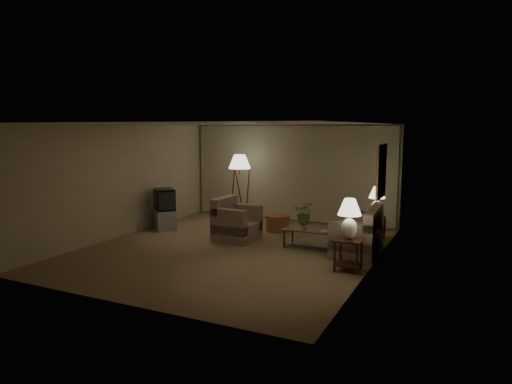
% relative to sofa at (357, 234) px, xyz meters
% --- Properties ---
extents(ground, '(7.00, 7.00, 0.00)m').
position_rel_sofa_xyz_m(ground, '(-2.50, -0.90, -0.38)').
color(ground, olive).
rests_on(ground, ground).
extents(room_shell, '(6.04, 7.02, 2.72)m').
position_rel_sofa_xyz_m(room_shell, '(-2.48, 0.60, 1.36)').
color(room_shell, '#C5B897').
rests_on(room_shell, ground).
extents(sofa, '(1.82, 1.05, 0.77)m').
position_rel_sofa_xyz_m(sofa, '(0.00, 0.00, 0.00)').
color(sofa, gray).
rests_on(sofa, ground).
extents(armchair, '(1.01, 0.96, 0.79)m').
position_rel_sofa_xyz_m(armchair, '(-2.77, -0.21, 0.01)').
color(armchair, gray).
rests_on(armchair, ground).
extents(side_table_near, '(0.50, 0.50, 0.60)m').
position_rel_sofa_xyz_m(side_table_near, '(0.15, -1.35, 0.02)').
color(side_table_near, '#371A0F').
rests_on(side_table_near, ground).
extents(side_table_far, '(0.45, 0.38, 0.60)m').
position_rel_sofa_xyz_m(side_table_far, '(0.15, 1.25, 0.01)').
color(side_table_far, '#371A0F').
rests_on(side_table_far, ground).
extents(table_lamp_near, '(0.43, 0.43, 0.75)m').
position_rel_sofa_xyz_m(table_lamp_near, '(0.15, -1.35, 0.66)').
color(table_lamp_near, white).
rests_on(table_lamp_near, side_table_near).
extents(table_lamp_far, '(0.38, 0.38, 0.66)m').
position_rel_sofa_xyz_m(table_lamp_far, '(0.15, 1.25, 0.60)').
color(table_lamp_far, white).
rests_on(table_lamp_far, side_table_far).
extents(coffee_table, '(1.20, 0.66, 0.41)m').
position_rel_sofa_xyz_m(coffee_table, '(-0.99, -0.10, -0.11)').
color(coffee_table, silver).
rests_on(coffee_table, ground).
extents(tv_cabinet, '(1.29, 1.29, 0.50)m').
position_rel_sofa_xyz_m(tv_cabinet, '(-5.05, 0.07, -0.13)').
color(tv_cabinet, '#9D9D9F').
rests_on(tv_cabinet, ground).
extents(crt_tv, '(1.10, 1.10, 0.55)m').
position_rel_sofa_xyz_m(crt_tv, '(-5.05, 0.07, 0.39)').
color(crt_tv, black).
rests_on(crt_tv, tv_cabinet).
extents(floor_lamp, '(0.61, 0.61, 1.88)m').
position_rel_sofa_xyz_m(floor_lamp, '(-3.68, 1.68, 0.60)').
color(floor_lamp, '#371A0F').
rests_on(floor_lamp, ground).
extents(ottoman, '(0.69, 0.69, 0.41)m').
position_rel_sofa_xyz_m(ottoman, '(-2.29, 1.11, -0.18)').
color(ottoman, '#A85C38').
rests_on(ottoman, ground).
extents(vase, '(0.18, 0.18, 0.15)m').
position_rel_sofa_xyz_m(vase, '(-1.14, -0.10, 0.10)').
color(vase, silver).
rests_on(vase, coffee_table).
extents(flowers, '(0.50, 0.45, 0.50)m').
position_rel_sofa_xyz_m(flowers, '(-1.14, -0.10, 0.43)').
color(flowers, '#507B36').
rests_on(flowers, vase).
extents(book, '(0.19, 0.24, 0.02)m').
position_rel_sofa_xyz_m(book, '(-0.74, -0.20, 0.04)').
color(book, olive).
rests_on(book, coffee_table).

